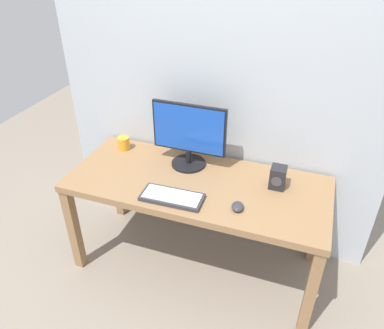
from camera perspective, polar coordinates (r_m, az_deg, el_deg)
The scene contains 8 objects.
ground_plane at distance 2.83m, azimuth 0.71°, elevation -14.40°, with size 6.00×6.00×0.00m, color gray.
wall_back at distance 2.37m, azimuth 4.17°, elevation 18.54°, with size 2.25×0.04×3.00m, color #B2BCC6.
desk at distance 2.41m, azimuth 0.81°, elevation -4.17°, with size 1.64×0.69×0.71m.
monitor at distance 2.42m, azimuth -0.47°, elevation 4.57°, with size 0.49×0.23×0.43m.
keyboard_primary at distance 2.22m, azimuth -3.05°, elevation -4.95°, with size 0.37×0.17×0.03m.
mouse at distance 2.16m, azimuth 6.94°, elevation -6.35°, with size 0.07×0.09×0.03m, color #333338.
speaker_right at distance 2.34m, azimuth 12.88°, elevation -1.91°, with size 0.09×0.10×0.14m.
coffee_mug at distance 2.73m, azimuth -10.33°, elevation 3.19°, with size 0.08×0.08×0.09m, color orange.
Camera 1 is at (0.62, -1.83, 2.08)m, focal length 35.16 mm.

